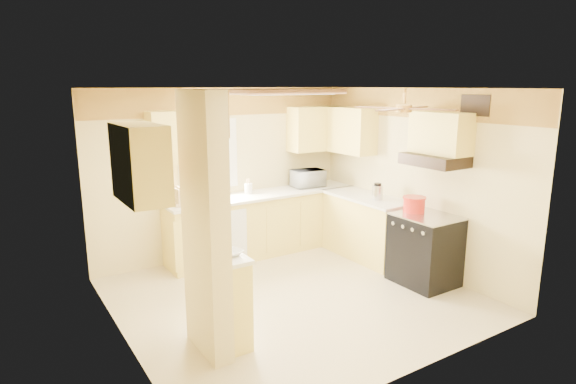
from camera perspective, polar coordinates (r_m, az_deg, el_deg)
floor at (r=6.03m, az=0.68°, el=-12.31°), size 4.00×4.00×0.00m
ceiling at (r=5.47m, az=0.75°, el=12.19°), size 4.00×4.00×0.00m
wall_back at (r=7.25m, az=-7.60°, el=2.24°), size 4.00×0.00×4.00m
wall_front at (r=4.22m, az=15.13°, el=-5.62°), size 4.00×0.00×4.00m
wall_left at (r=4.85m, az=-19.47°, el=-3.56°), size 0.00×3.80×3.80m
wall_right at (r=6.90m, az=14.71°, el=1.41°), size 0.00×3.80×3.80m
wallpaper_border at (r=7.12m, az=-7.78°, el=10.56°), size 4.00×0.02×0.40m
partition_column at (r=4.53m, az=-9.79°, el=-4.12°), size 0.20×0.70×2.50m
partition_ledge at (r=4.90m, az=-7.01°, el=-12.73°), size 0.25×0.55×0.90m
ledge_top at (r=4.72m, az=-7.17°, el=-7.57°), size 0.28×0.58×0.04m
lower_cabinets_back at (r=7.40m, az=-2.91°, el=-3.83°), size 3.00×0.60×0.90m
lower_cabinets_right at (r=7.30m, az=9.30°, el=-4.21°), size 0.60×1.40×0.90m
countertop_back at (r=7.27m, az=-2.91°, el=-0.29°), size 3.04×0.64×0.04m
countertop_right at (r=7.17m, az=9.37°, el=-0.63°), size 0.64×1.44×0.04m
dishwasher_panel at (r=6.81m, az=-7.10°, el=-5.56°), size 0.58×0.02×0.80m
window at (r=7.09m, az=-9.46°, el=4.40°), size 0.92×0.02×1.02m
upper_cab_back_left at (r=6.69m, az=-13.74°, el=6.32°), size 0.60×0.35×0.70m
upper_cab_back_right at (r=7.80m, az=3.27°, el=7.51°), size 0.90×0.35×0.70m
upper_cab_right at (r=7.59m, az=7.08°, el=7.29°), size 0.35×1.00×0.70m
upper_cab_left_wall at (r=4.53m, az=-17.12°, el=3.28°), size 0.35×0.75×0.70m
upper_cab_over_stove at (r=6.31m, az=17.66°, el=6.66°), size 0.35×0.76×0.52m
stove at (r=6.51m, az=15.90°, el=-6.53°), size 0.68×0.77×0.92m
range_hood at (r=6.29m, az=16.96°, el=3.65°), size 0.50×0.76×0.14m
poster_menu at (r=4.44m, az=-8.75°, el=3.53°), size 0.02×0.42×0.57m
poster_nashville at (r=4.59m, az=-8.48°, el=-4.51°), size 0.02×0.42×0.57m
ceiling_light_panel at (r=5.94m, az=-1.15°, el=11.79°), size 1.35×0.95×0.06m
ceiling_fan at (r=5.58m, az=13.56°, el=9.65°), size 1.15×1.15×0.26m
vent_grate at (r=6.20m, az=21.32°, el=9.54°), size 0.02×0.40×0.25m
microwave at (r=7.70m, az=2.38°, el=1.64°), size 0.53×0.39×0.27m
bowl at (r=4.68m, az=-6.58°, el=-7.16°), size 0.24×0.24×0.05m
dutch_oven at (r=6.49m, az=14.72°, el=-1.39°), size 0.30×0.30×0.20m
kettle at (r=6.95m, az=10.55°, el=0.02°), size 0.15×0.15×0.24m
dish_rack at (r=6.74m, az=-11.80°, el=-0.65°), size 0.44×0.34×0.24m
utensil_crock at (r=7.24m, az=-4.71°, el=0.43°), size 0.12×0.12×0.24m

